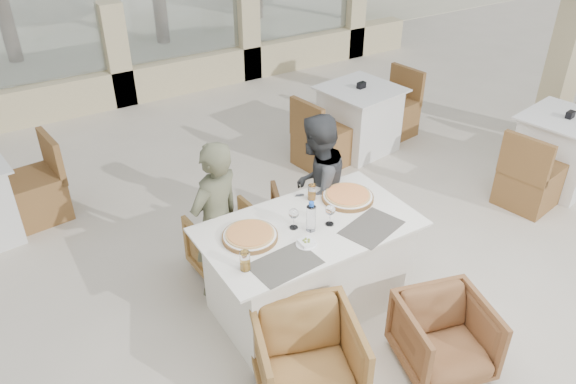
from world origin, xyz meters
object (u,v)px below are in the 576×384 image
armchair_far_left (230,245)px  armchair_near_right (444,337)px  diner_right (315,190)px  bg_table_c (560,151)px  armchair_near_left (307,360)px  pizza_right (348,196)px  beer_glass_left (245,261)px  olive_dish (306,242)px  dining_table (308,266)px  wine_glass_near (330,214)px  bg_table_b (359,119)px  water_bottle (311,216)px  armchair_far_right (311,221)px  beer_glass_right (312,192)px  diner_left (217,222)px  wine_glass_centre (294,217)px  pizza_left (250,235)px

armchair_far_left → armchair_near_right: 1.87m
diner_right → bg_table_c: bearing=150.5°
armchair_near_left → pizza_right: bearing=60.9°
beer_glass_left → olive_dish: 0.49m
dining_table → wine_glass_near: wine_glass_near is taller
dining_table → bg_table_b: (1.98, 1.94, 0.00)m
water_bottle → armchair_far_right: water_bottle is taller
beer_glass_right → olive_dish: 0.59m
pizza_right → beer_glass_left: (-1.08, -0.34, 0.04)m
armchair_near_right → diner_left: size_ratio=0.44×
wine_glass_centre → bg_table_c: size_ratio=0.11×
wine_glass_near → beer_glass_right: 0.36m
water_bottle → bg_table_c: (3.31, 0.24, -0.50)m
bg_table_b → armchair_near_left: bearing=-141.7°
wine_glass_centre → diner_left: (-0.40, 0.48, -0.18)m
olive_dish → armchair_far_right: 1.08m
armchair_near_left → diner_left: 1.28m
armchair_far_left → armchair_near_right: size_ratio=0.99×
armchair_near_right → wine_glass_centre: bearing=134.1°
pizza_left → armchair_far_right: bearing=30.3°
pizza_right → water_bottle: water_bottle is taller
bg_table_c → armchair_far_right: bearing=160.8°
beer_glass_right → armchair_far_left: bearing=143.5°
wine_glass_near → olive_dish: bearing=-157.3°
olive_dish → wine_glass_centre: bearing=82.1°
olive_dish → bg_table_c: (3.43, 0.38, -0.41)m
beer_glass_right → diner_left: size_ratio=0.09×
wine_glass_near → armchair_near_left: 1.04m
wine_glass_centre → armchair_near_left: bearing=-115.6°
wine_glass_near → bg_table_c: bearing=4.7°
dining_table → diner_right: size_ratio=1.19×
beer_glass_right → bg_table_b: beer_glass_right is taller
diner_left → bg_table_b: bearing=-171.8°
water_bottle → diner_right: (0.42, 0.57, -0.22)m
olive_dish → bg_table_b: olive_dish is taller
pizza_right → bg_table_c: bearing=1.0°
armchair_far_right → bg_table_c: 2.90m
armchair_near_right → diner_right: (-0.06, 1.52, 0.40)m
olive_dish → bg_table_c: 3.48m
diner_left → wine_glass_centre: bearing=107.8°
armchair_far_right → bg_table_b: size_ratio=0.40×
olive_dish → armchair_near_left: 0.79m
beer_glass_right → armchair_far_left: (-0.54, 0.40, -0.56)m
beer_glass_left → beer_glass_right: bearing=29.8°
armchair_far_left → water_bottle: bearing=108.6°
water_bottle → bg_table_b: bearing=44.8°
armchair_far_left → diner_right: 0.86m
beer_glass_right → diner_left: (-0.72, 0.23, -0.15)m
wine_glass_centre → diner_right: bearing=42.9°
beer_glass_left → diner_left: size_ratio=0.10×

